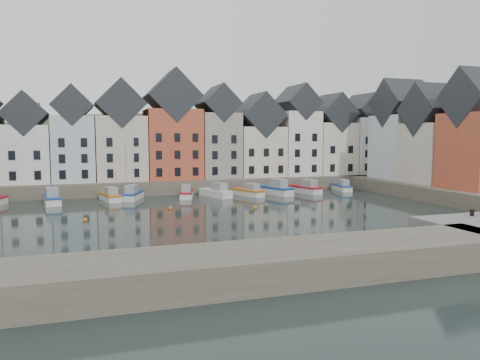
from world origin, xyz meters
name	(u,v)px	position (x,y,z in m)	size (l,w,h in m)	color
ground	(219,219)	(0.00, 0.00, 0.00)	(260.00, 260.00, 0.00)	black
far_quay	(171,183)	(0.00, 30.00, 1.00)	(90.00, 16.00, 2.00)	#544D40
right_quay	(466,193)	(37.00, 3.00, 1.00)	(14.00, 54.00, 2.00)	#544D40
near_wall	(159,275)	(-10.00, -22.00, 1.00)	(50.00, 6.00, 2.00)	#544D40
hillside	(151,255)	(0.02, 56.00, -17.96)	(153.60, 70.40, 64.00)	#233319
far_terrace	(191,137)	(3.21, 28.00, 8.88)	(72.37, 8.16, 17.78)	beige
right_terrace	(437,137)	(36.00, 8.07, 8.91)	(8.30, 24.25, 16.36)	silver
mooring_buoys	(174,212)	(-4.00, 5.33, 0.15)	(20.50, 5.50, 0.50)	#C26316
boat_b	(52,198)	(-18.08, 17.79, 0.73)	(2.74, 6.61, 2.47)	silver
boat_c	(110,196)	(-10.60, 18.35, 0.65)	(2.90, 5.92, 2.18)	silver
boat_d	(133,194)	(-7.42, 18.98, 0.74)	(3.85, 6.25, 11.43)	silver
boat_e	(187,193)	(0.26, 18.28, 0.64)	(3.19, 5.86, 2.15)	silver
boat_f	(216,192)	(4.59, 17.66, 0.71)	(3.91, 6.51, 2.39)	silver
boat_g	(249,192)	(9.57, 17.12, 0.64)	(3.75, 5.87, 2.16)	silver
boat_h	(275,189)	(14.00, 17.63, 0.80)	(4.30, 7.29, 2.67)	silver
boat_i	(306,188)	(19.32, 17.73, 0.72)	(3.51, 6.63, 2.43)	silver
boat_j	(342,187)	(26.56, 18.87, 0.63)	(2.55, 5.68, 2.10)	silver
mooring_bollard	(472,212)	(18.54, -16.50, 2.31)	(0.48, 0.48, 0.56)	black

